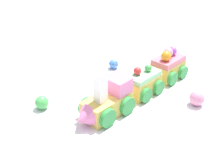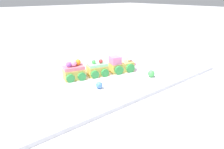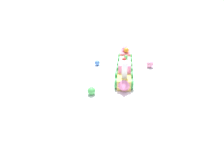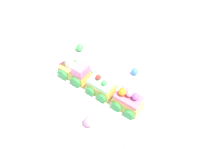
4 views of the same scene
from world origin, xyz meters
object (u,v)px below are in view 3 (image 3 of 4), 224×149
object	(u,v)px
cake_car_mint	(125,65)
gumball_pink	(150,64)
cake_train_locomotive	(124,78)
cake_car_strawberry	(125,56)
gumball_green	(91,91)
gumball_blue	(97,63)

from	to	relation	value
cake_car_mint	gumball_pink	distance (m)	0.11
cake_train_locomotive	gumball_pink	bearing A→B (deg)	144.58
cake_car_strawberry	gumball_green	xyz separation A→B (m)	(0.22, -0.16, -0.01)
cake_car_strawberry	gumball_blue	distance (m)	0.13
cake_car_mint	gumball_green	size ratio (longest dim) A/B	3.22
gumball_green	cake_train_locomotive	bearing A→B (deg)	108.04
cake_car_strawberry	gumball_green	world-z (taller)	cake_car_strawberry
cake_car_mint	gumball_blue	world-z (taller)	cake_car_mint
cake_car_strawberry	gumball_blue	bearing A→B (deg)	-67.18
gumball_blue	cake_car_strawberry	bearing A→B (deg)	98.07
cake_car_strawberry	gumball_blue	xyz separation A→B (m)	(0.02, -0.12, -0.02)
gumball_blue	gumball_pink	size ratio (longest dim) A/B	0.76
cake_train_locomotive	gumball_pink	world-z (taller)	cake_train_locomotive
cake_train_locomotive	gumball_blue	distance (m)	0.19
cake_car_strawberry	gumball_blue	world-z (taller)	cake_car_strawberry
gumball_green	gumball_pink	world-z (taller)	gumball_pink
cake_train_locomotive	gumball_pink	size ratio (longest dim) A/B	4.17
cake_train_locomotive	gumball_pink	xyz separation A→B (m)	(-0.11, 0.13, -0.01)
cake_car_mint	gumball_blue	bearing A→B (deg)	-109.36
cake_train_locomotive	cake_car_strawberry	size ratio (longest dim) A/B	1.48
cake_car_mint	cake_car_strawberry	xyz separation A→B (m)	(-0.09, 0.02, 0.00)
gumball_blue	gumball_pink	world-z (taller)	gumball_pink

